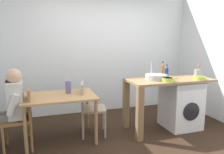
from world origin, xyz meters
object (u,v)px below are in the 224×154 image
object	(u,v)px
bottle_tall_green	(163,71)
utensil_crock	(197,73)
washing_machine	(181,104)
chair_opposite	(89,106)
bottle_squat_brown	(167,72)
vase	(68,87)
seated_person	(9,106)
dining_table	(60,101)
chair_person_seat	(22,115)
colander	(199,78)
mixing_bowl	(168,79)

from	to	relation	value
bottle_tall_green	utensil_crock	distance (m)	0.71
washing_machine	bottle_tall_green	xyz separation A→B (m)	(-0.34, 0.11, 0.62)
chair_opposite	washing_machine	world-z (taller)	chair_opposite
bottle_squat_brown	vase	world-z (taller)	bottle_squat_brown
seated_person	chair_opposite	bearing A→B (deg)	-84.29
utensil_crock	dining_table	bearing A→B (deg)	178.27
chair_person_seat	colander	world-z (taller)	colander
mixing_bowl	utensil_crock	xyz separation A→B (m)	(0.80, 0.25, 0.04)
dining_table	mixing_bowl	size ratio (longest dim) A/B	4.99
dining_table	bottle_squat_brown	bearing A→B (deg)	0.13
dining_table	washing_machine	bearing A→B (deg)	-3.41
colander	bottle_squat_brown	bearing A→B (deg)	140.76
mixing_bowl	bottle_tall_green	bearing A→B (deg)	73.72
chair_opposite	bottle_squat_brown	xyz separation A→B (m)	(1.43, -0.06, 0.52)
mixing_bowl	chair_opposite	bearing A→B (deg)	162.59
utensil_crock	vase	xyz separation A→B (m)	(-2.37, 0.18, -0.15)
chair_opposite	washing_machine	bearing A→B (deg)	94.30
chair_opposite	colander	distance (m)	1.95
washing_machine	mixing_bowl	size ratio (longest dim) A/B	3.90
seated_person	bottle_squat_brown	xyz separation A→B (m)	(2.61, 0.11, 0.36)
mixing_bowl	colander	distance (m)	0.62
dining_table	chair_person_seat	xyz separation A→B (m)	(-0.55, -0.10, -0.14)
chair_opposite	bottle_tall_green	world-z (taller)	bottle_tall_green
bottle_squat_brown	utensil_crock	size ratio (longest dim) A/B	0.79
seated_person	bottle_squat_brown	world-z (taller)	seated_person
chair_opposite	colander	bearing A→B (deg)	88.43
chair_person_seat	chair_opposite	world-z (taller)	same
dining_table	seated_person	size ratio (longest dim) A/B	0.92
bottle_tall_green	colander	bearing A→B (deg)	-32.20
dining_table	washing_machine	world-z (taller)	washing_machine
dining_table	mixing_bowl	distance (m)	1.78
dining_table	washing_machine	xyz separation A→B (m)	(2.15, -0.13, -0.21)
bottle_squat_brown	colander	distance (m)	0.56
chair_person_seat	washing_machine	world-z (taller)	chair_person_seat
bottle_squat_brown	dining_table	bearing A→B (deg)	-179.87
chair_person_seat	bottle_squat_brown	world-z (taller)	bottle_squat_brown
dining_table	washing_machine	distance (m)	2.16
bottle_tall_green	bottle_squat_brown	xyz separation A→B (m)	(0.10, 0.02, -0.03)
dining_table	vase	size ratio (longest dim) A/B	5.44
seated_person	bottle_tall_green	bearing A→B (deg)	-90.33
chair_person_seat	bottle_tall_green	size ratio (longest dim) A/B	3.02
washing_machine	utensil_crock	bearing A→B (deg)	8.10
bottle_squat_brown	vase	distance (m)	1.77
bottle_squat_brown	colander	world-z (taller)	bottle_squat_brown
dining_table	mixing_bowl	bearing A→B (deg)	-10.73
dining_table	utensil_crock	bearing A→B (deg)	-1.73
seated_person	mixing_bowl	xyz separation A→B (m)	(2.43, -0.22, 0.28)
chair_person_seat	bottle_squat_brown	size ratio (longest dim) A/B	3.78
bottle_tall_green	utensil_crock	bearing A→B (deg)	-4.92
seated_person	colander	distance (m)	3.06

